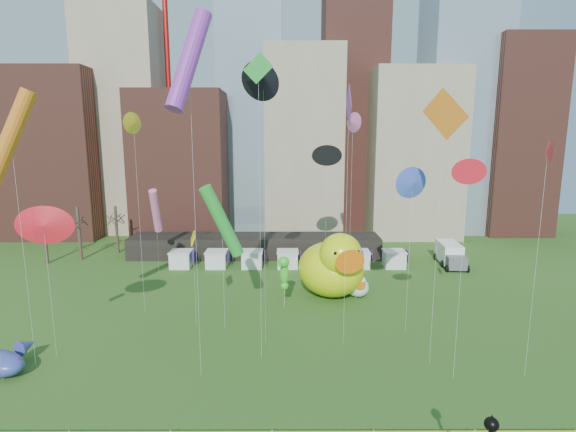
{
  "coord_description": "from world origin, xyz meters",
  "views": [
    {
      "loc": [
        0.87,
        -22.91,
        17.86
      ],
      "look_at": [
        0.97,
        9.89,
        12.0
      ],
      "focal_mm": 27.0,
      "sensor_mm": 36.0,
      "label": 1
    }
  ],
  "objects_px": {
    "whale_inflatable": "(0,361)",
    "box_truck": "(450,254)",
    "seahorse_green": "(284,270)",
    "big_duck": "(333,266)",
    "small_duck": "(358,286)",
    "seahorse_purple": "(357,262)"
  },
  "relations": [
    {
      "from": "seahorse_purple",
      "to": "whale_inflatable",
      "type": "bearing_deg",
      "value": -169.76
    },
    {
      "from": "seahorse_green",
      "to": "whale_inflatable",
      "type": "distance_m",
      "value": 25.69
    },
    {
      "from": "big_duck",
      "to": "box_truck",
      "type": "height_order",
      "value": "big_duck"
    },
    {
      "from": "big_duck",
      "to": "seahorse_green",
      "type": "xyz_separation_m",
      "value": [
        -5.5,
        -3.47,
        0.58
      ]
    },
    {
      "from": "small_duck",
      "to": "big_duck",
      "type": "bearing_deg",
      "value": 175.79
    },
    {
      "from": "big_duck",
      "to": "small_duck",
      "type": "distance_m",
      "value": 3.72
    },
    {
      "from": "big_duck",
      "to": "box_truck",
      "type": "relative_size",
      "value": 1.49
    },
    {
      "from": "seahorse_green",
      "to": "box_truck",
      "type": "bearing_deg",
      "value": 58.77
    },
    {
      "from": "box_truck",
      "to": "seahorse_green",
      "type": "bearing_deg",
      "value": -141.8
    },
    {
      "from": "whale_inflatable",
      "to": "box_truck",
      "type": "distance_m",
      "value": 54.07
    },
    {
      "from": "small_duck",
      "to": "box_truck",
      "type": "distance_m",
      "value": 19.91
    },
    {
      "from": "seahorse_purple",
      "to": "whale_inflatable",
      "type": "xyz_separation_m",
      "value": [
        -29.98,
        -15.78,
        -3.3
      ]
    },
    {
      "from": "small_duck",
      "to": "box_truck",
      "type": "height_order",
      "value": "box_truck"
    },
    {
      "from": "seahorse_purple",
      "to": "whale_inflatable",
      "type": "height_order",
      "value": "seahorse_purple"
    },
    {
      "from": "seahorse_purple",
      "to": "box_truck",
      "type": "xyz_separation_m",
      "value": [
        15.56,
        13.35,
        -2.68
      ]
    },
    {
      "from": "small_duck",
      "to": "seahorse_green",
      "type": "relative_size",
      "value": 0.63
    },
    {
      "from": "big_duck",
      "to": "seahorse_purple",
      "type": "distance_m",
      "value": 2.81
    },
    {
      "from": "seahorse_purple",
      "to": "box_truck",
      "type": "relative_size",
      "value": 0.79
    },
    {
      "from": "small_duck",
      "to": "box_truck",
      "type": "relative_size",
      "value": 0.48
    },
    {
      "from": "small_duck",
      "to": "seahorse_purple",
      "type": "bearing_deg",
      "value": -115.11
    },
    {
      "from": "seahorse_purple",
      "to": "small_duck",
      "type": "bearing_deg",
      "value": 48.21
    },
    {
      "from": "big_duck",
      "to": "small_duck",
      "type": "height_order",
      "value": "big_duck"
    }
  ]
}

